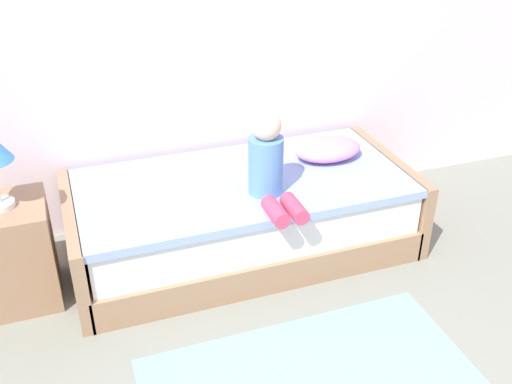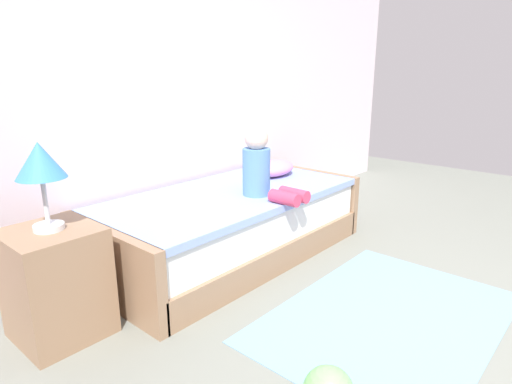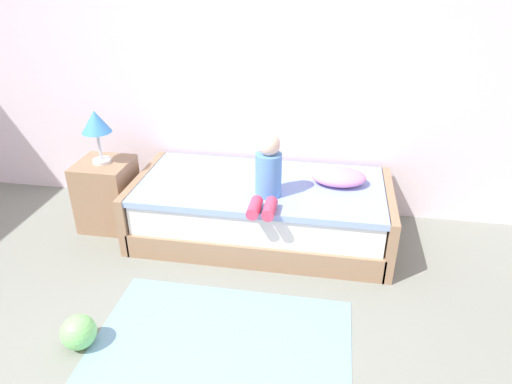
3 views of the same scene
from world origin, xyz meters
TOP-DOWN VIEW (x-y plane):
  - wall_rear at (0.00, 2.60)m, footprint 7.20×0.10m
  - bed at (0.30, 2.00)m, footprint 2.11×1.00m
  - nightstand at (-1.05, 1.97)m, footprint 0.44×0.44m
  - table_lamp at (-1.05, 1.97)m, footprint 0.24×0.24m
  - child_figure at (0.39, 1.77)m, footprint 0.20×0.51m
  - pillow at (0.92, 2.10)m, footprint 0.44×0.30m
  - toy_ball at (-0.60, 0.57)m, footprint 0.22×0.22m
  - area_rug at (0.26, 0.70)m, footprint 1.60×1.10m

SIDE VIEW (x-z plane):
  - area_rug at x=0.26m, z-range 0.00..0.01m
  - toy_ball at x=-0.60m, z-range 0.00..0.22m
  - bed at x=0.30m, z-range 0.00..0.50m
  - nightstand at x=-1.05m, z-range 0.00..0.60m
  - pillow at x=0.92m, z-range 0.50..0.63m
  - child_figure at x=0.39m, z-range 0.45..0.96m
  - table_lamp at x=-1.05m, z-range 0.71..1.16m
  - wall_rear at x=0.00m, z-range 0.00..2.90m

